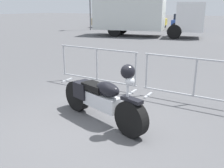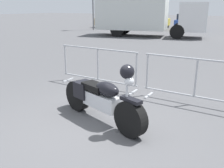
# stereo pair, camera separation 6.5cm
# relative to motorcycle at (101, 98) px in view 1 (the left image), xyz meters

# --- Properties ---
(ground_plane) EXTENTS (120.00, 120.00, 0.00)m
(ground_plane) POSITION_rel_motorcycle_xyz_m (0.03, -0.39, -0.47)
(ground_plane) COLOR #4C4C4F
(motorcycle) EXTENTS (2.16, 0.80, 1.24)m
(motorcycle) POSITION_rel_motorcycle_xyz_m (0.00, 0.00, 0.00)
(motorcycle) COLOR black
(motorcycle) RESTS_ON ground
(crowd_barrier_near) EXTENTS (2.42, 0.45, 1.07)m
(crowd_barrier_near) POSITION_rel_motorcycle_xyz_m (-1.31, 1.80, 0.08)
(crowd_barrier_near) COLOR #9EA0A5
(crowd_barrier_near) RESTS_ON ground
(crowd_barrier_far) EXTENTS (2.42, 0.45, 1.07)m
(crowd_barrier_far) POSITION_rel_motorcycle_xyz_m (1.31, 1.80, 0.08)
(crowd_barrier_far) COLOR #9EA0A5
(crowd_barrier_far) RESTS_ON ground
(box_truck) EXTENTS (8.01, 3.94, 2.98)m
(box_truck) POSITION_rel_motorcycle_xyz_m (-5.29, 13.56, 1.16)
(box_truck) COLOR silver
(box_truck) RESTS_ON ground
(parked_car_tan) EXTENTS (2.38, 4.50, 1.45)m
(parked_car_tan) POSITION_rel_motorcycle_xyz_m (-12.23, 19.89, 0.26)
(parked_car_tan) COLOR tan
(parked_car_tan) RESTS_ON ground
(parked_car_maroon) EXTENTS (2.25, 4.25, 1.37)m
(parked_car_maroon) POSITION_rel_motorcycle_xyz_m (-9.50, 19.99, 0.22)
(parked_car_maroon) COLOR maroon
(parked_car_maroon) RESTS_ON ground
(parked_car_yellow) EXTENTS (2.29, 4.32, 1.40)m
(parked_car_yellow) POSITION_rel_motorcycle_xyz_m (-6.77, 20.18, 0.23)
(parked_car_yellow) COLOR yellow
(parked_car_yellow) RESTS_ON ground
(parked_car_blue) EXTENTS (2.39, 4.51, 1.46)m
(parked_car_blue) POSITION_rel_motorcycle_xyz_m (-4.03, 20.53, 0.26)
(parked_car_blue) COLOR #284799
(parked_car_blue) RESTS_ON ground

